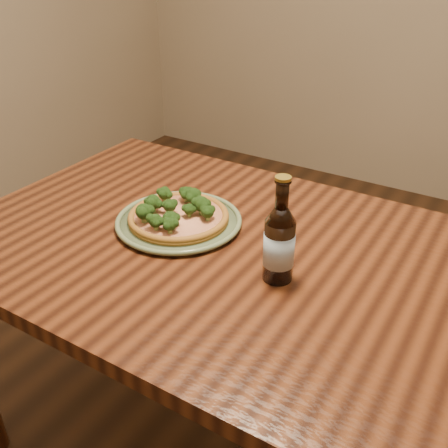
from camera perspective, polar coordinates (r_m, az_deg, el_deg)
The scene contains 4 objects.
table at distance 1.29m, azimuth 4.56°, elevation -7.16°, with size 1.60×0.90×0.75m.
plate at distance 1.37m, azimuth -4.94°, elevation 0.31°, with size 0.33×0.33×0.02m.
pizza at distance 1.36m, azimuth -5.06°, elevation 1.01°, with size 0.26×0.26×0.07m.
beer_bottle at distance 1.13m, azimuth 6.03°, elevation -2.06°, with size 0.07×0.07×0.25m.
Camera 1 is at (0.46, -0.83, 1.43)m, focal length 42.00 mm.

